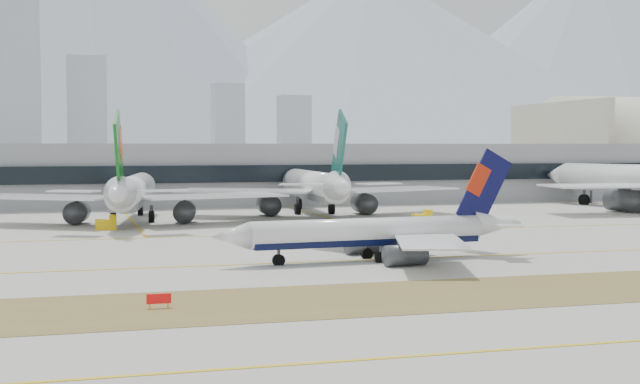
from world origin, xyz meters
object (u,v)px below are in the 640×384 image
object	(u,v)px
terminal	(218,173)
widebody_cathay	(316,187)
taxiing_airliner	(379,233)
widebody_eva	(132,193)

from	to	relation	value
terminal	widebody_cathay	bearing A→B (deg)	-73.94
taxiing_airliner	widebody_eva	world-z (taller)	widebody_eva
widebody_cathay	taxiing_airliner	bearing A→B (deg)	174.04
widebody_eva	taxiing_airliner	bearing A→B (deg)	-148.13
taxiing_airliner	terminal	distance (m)	120.59
taxiing_airliner	terminal	xyz separation A→B (m)	(-0.81, 120.52, 4.04)
taxiing_airliner	widebody_cathay	world-z (taller)	widebody_cathay
widebody_eva	terminal	bearing A→B (deg)	-14.83
taxiing_airliner	widebody_cathay	distance (m)	75.57
widebody_eva	terminal	distance (m)	62.04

